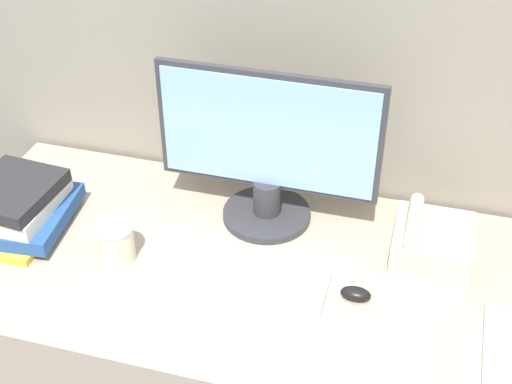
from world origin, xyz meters
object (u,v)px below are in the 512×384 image
object	(u,v)px
monitor	(268,154)
mouse	(356,294)
book_stack	(20,206)
keyboard	(243,279)
desk_telephone	(431,241)
coffee_cup	(115,242)

from	to	relation	value
monitor	mouse	distance (m)	0.41
book_stack	keyboard	bearing A→B (deg)	-4.64
keyboard	mouse	distance (m)	0.27
keyboard	desk_telephone	distance (m)	0.47
monitor	keyboard	distance (m)	0.32
monitor	desk_telephone	distance (m)	0.46
keyboard	coffee_cup	bearing A→B (deg)	-179.69
keyboard	book_stack	bearing A→B (deg)	175.36
coffee_cup	monitor	bearing A→B (deg)	39.84
keyboard	book_stack	world-z (taller)	book_stack
book_stack	desk_telephone	bearing A→B (deg)	9.26
monitor	keyboard	bearing A→B (deg)	-87.83
coffee_cup	desk_telephone	bearing A→B (deg)	16.48
monitor	mouse	xyz separation A→B (m)	(0.28, -0.24, -0.18)
keyboard	monitor	bearing A→B (deg)	92.17
mouse	desk_telephone	xyz separation A→B (m)	(0.15, 0.20, 0.03)
monitor	keyboard	xyz separation A→B (m)	(0.01, -0.26, -0.19)
keyboard	coffee_cup	size ratio (longest dim) A/B	3.84
mouse	monitor	bearing A→B (deg)	138.75
coffee_cup	mouse	bearing A→B (deg)	1.84
keyboard	desk_telephone	xyz separation A→B (m)	(0.42, 0.22, 0.04)
monitor	desk_telephone	world-z (taller)	monitor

